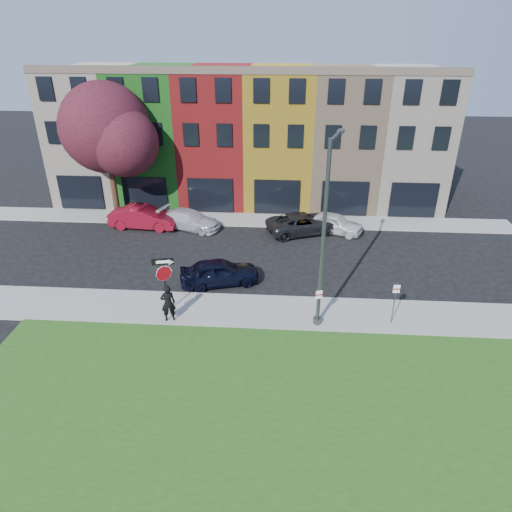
# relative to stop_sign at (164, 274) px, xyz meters

# --- Properties ---
(ground) EXTENTS (120.00, 120.00, 0.00)m
(ground) POSITION_rel_stop_sign_xyz_m (5.09, -2.65, -2.25)
(ground) COLOR black
(ground) RESTS_ON ground
(sidewalk_near) EXTENTS (40.00, 3.00, 0.12)m
(sidewalk_near) POSITION_rel_stop_sign_xyz_m (7.09, 0.35, -2.19)
(sidewalk_near) COLOR gray
(sidewalk_near) RESTS_ON ground
(sidewalk_far) EXTENTS (40.00, 2.40, 0.12)m
(sidewalk_far) POSITION_rel_stop_sign_xyz_m (2.09, 12.35, -2.19)
(sidewalk_far) COLOR gray
(sidewalk_far) RESTS_ON ground
(grass_park) EXTENTS (40.00, 16.00, 0.10)m
(grass_park) POSITION_rel_stop_sign_xyz_m (13.09, -8.65, -2.20)
(grass_park) COLOR #264E16
(grass_park) RESTS_ON ground
(rowhouse_block) EXTENTS (30.00, 10.12, 10.00)m
(rowhouse_block) POSITION_rel_stop_sign_xyz_m (2.59, 18.53, 2.74)
(rowhouse_block) COLOR beige
(rowhouse_block) RESTS_ON ground
(stop_sign) EXTENTS (1.03, 0.27, 2.98)m
(stop_sign) POSITION_rel_stop_sign_xyz_m (0.00, 0.00, 0.00)
(stop_sign) COLOR black
(stop_sign) RESTS_ON sidewalk_near
(man) EXTENTS (0.96, 0.86, 1.93)m
(man) POSITION_rel_stop_sign_xyz_m (0.28, -0.75, -1.16)
(man) COLOR black
(man) RESTS_ON sidewalk_near
(sedan_near) EXTENTS (4.13, 5.30, 1.48)m
(sedan_near) POSITION_rel_stop_sign_xyz_m (2.20, 3.08, -1.51)
(sedan_near) COLOR black
(sedan_near) RESTS_ON ground
(parked_car_red) EXTENTS (2.34, 5.03, 1.58)m
(parked_car_red) POSITION_rel_stop_sign_xyz_m (-4.26, 10.56, -1.46)
(parked_car_red) COLOR maroon
(parked_car_red) RESTS_ON ground
(parked_car_silver) EXTENTS (4.68, 5.68, 1.31)m
(parked_car_silver) POSITION_rel_stop_sign_xyz_m (-1.01, 10.67, -1.59)
(parked_car_silver) COLOR silver
(parked_car_silver) RESTS_ON ground
(parked_car_dark) EXTENTS (5.71, 6.64, 1.41)m
(parked_car_dark) POSITION_rel_stop_sign_xyz_m (7.01, 10.42, -1.54)
(parked_car_dark) COLOR black
(parked_car_dark) RESTS_ON ground
(parked_car_white) EXTENTS (4.34, 5.12, 1.37)m
(parked_car_white) POSITION_rel_stop_sign_xyz_m (9.13, 10.68, -1.56)
(parked_car_white) COLOR silver
(parked_car_white) RESTS_ON ground
(street_lamp) EXTENTS (1.00, 2.51, 8.86)m
(street_lamp) POSITION_rel_stop_sign_xyz_m (7.50, -0.34, 2.34)
(street_lamp) COLOR #4B4E50
(street_lamp) RESTS_ON sidewalk_near
(parking_sign_a) EXTENTS (0.31, 0.12, 2.05)m
(parking_sign_a) POSITION_rel_stop_sign_xyz_m (7.42, -0.76, -0.84)
(parking_sign_a) COLOR #4B4E50
(parking_sign_a) RESTS_ON sidewalk_near
(parking_sign_b) EXTENTS (0.32, 0.09, 2.25)m
(parking_sign_b) POSITION_rel_stop_sign_xyz_m (11.01, -0.29, -0.73)
(parking_sign_b) COLOR #4B4E50
(parking_sign_b) RESTS_ON sidewalk_near
(tree_purple) EXTENTS (7.43, 6.50, 9.60)m
(tree_purple) POSITION_rel_stop_sign_xyz_m (-6.71, 12.44, 4.22)
(tree_purple) COLOR black
(tree_purple) RESTS_ON sidewalk_far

